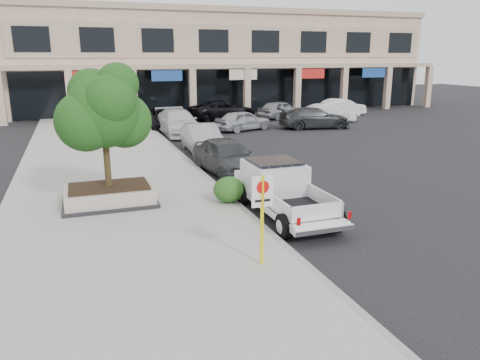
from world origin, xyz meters
The scene contains 19 objects.
ground centered at (0.00, 0.00, 0.00)m, with size 120.00×120.00×0.00m, color black.
sidewalk centered at (-5.50, 6.00, 0.07)m, with size 8.00×52.00×0.15m, color gray.
curb centered at (-1.55, 6.00, 0.07)m, with size 0.20×52.00×0.15m, color gray.
strip_mall centered at (8.00, 33.93, 4.75)m, with size 40.55×12.43×9.50m.
planter centered at (-5.84, 3.49, 0.48)m, with size 3.20×2.20×0.68m.
planter_tree centered at (-5.71, 3.65, 3.41)m, with size 2.90×2.55×4.00m.
no_parking_sign centered at (-2.62, -2.86, 1.63)m, with size 0.55×0.09×2.30m.
hedge centered at (-1.81, 2.30, 0.62)m, with size 1.10×0.99×0.94m, color #144717.
pickup_truck centered at (-0.35, 0.65, 0.86)m, with size 2.03×5.49×1.73m, color silver, non-canonical shape.
curb_car_a centered at (-0.40, 6.89, 0.81)m, with size 1.92×4.77×1.62m, color #2F3134.
curb_car_b centered at (-0.20, 11.93, 0.78)m, with size 1.65×4.74×1.56m, color gray.
curb_car_c centered at (-0.18, 18.37, 0.83)m, with size 2.33×5.73×1.66m, color silver.
curb_car_d centered at (-0.34, 21.70, 0.78)m, with size 2.60×5.64×1.57m, color black.
lot_car_a centered at (4.59, 18.59, 0.73)m, with size 1.71×4.26×1.45m, color #ABADB3.
lot_car_b centered at (12.48, 20.43, 0.73)m, with size 1.54×4.41×1.45m, color silver.
lot_car_c centered at (9.96, 17.84, 0.76)m, with size 2.14×5.27×1.53m, color #292B2D.
lot_car_d centered at (5.04, 24.87, 0.79)m, with size 2.62×5.67×1.58m, color black.
lot_car_e centered at (9.87, 23.88, 0.76)m, with size 1.79×4.46×1.52m, color gray.
lot_car_f centered at (15.60, 23.42, 0.77)m, with size 1.63×4.68×1.54m, color silver.
Camera 1 is at (-6.74, -12.92, 5.24)m, focal length 35.00 mm.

